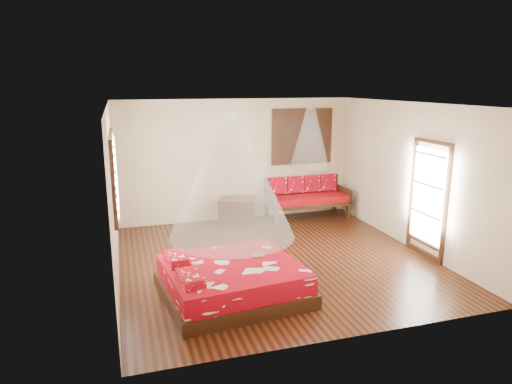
% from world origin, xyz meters
% --- Properties ---
extents(room, '(5.54, 5.54, 2.84)m').
position_xyz_m(room, '(0.00, 0.00, 1.40)').
color(room, black).
rests_on(room, ground).
extents(bed, '(2.23, 2.06, 0.64)m').
position_xyz_m(bed, '(-1.12, -1.17, 0.25)').
color(bed, black).
rests_on(bed, floor).
extents(daybed, '(1.92, 0.85, 0.97)m').
position_xyz_m(daybed, '(1.60, 2.39, 0.52)').
color(daybed, black).
rests_on(daybed, floor).
extents(storage_chest, '(0.98, 0.86, 0.56)m').
position_xyz_m(storage_chest, '(-0.10, 2.45, 0.28)').
color(storage_chest, black).
rests_on(storage_chest, floor).
extents(shutter_panel, '(1.52, 0.06, 1.32)m').
position_xyz_m(shutter_panel, '(1.60, 2.72, 1.90)').
color(shutter_panel, black).
rests_on(shutter_panel, wall_back).
extents(window_left, '(0.10, 1.74, 1.34)m').
position_xyz_m(window_left, '(-2.71, 0.20, 1.70)').
color(window_left, black).
rests_on(window_left, wall_left).
extents(glazed_door, '(0.08, 1.02, 2.16)m').
position_xyz_m(glazed_door, '(2.72, -0.60, 1.07)').
color(glazed_door, black).
rests_on(glazed_door, floor).
extents(wine_tray, '(0.23, 0.23, 0.19)m').
position_xyz_m(wine_tray, '(-0.64, -0.95, 0.55)').
color(wine_tray, brown).
rests_on(wine_tray, bed).
extents(mosquito_net_main, '(1.84, 1.84, 1.80)m').
position_xyz_m(mosquito_net_main, '(-1.10, -1.17, 1.85)').
color(mosquito_net_main, white).
rests_on(mosquito_net_main, ceiling).
extents(mosquito_net_daybed, '(0.90, 0.90, 1.50)m').
position_xyz_m(mosquito_net_daybed, '(1.60, 2.25, 2.00)').
color(mosquito_net_daybed, white).
rests_on(mosquito_net_daybed, ceiling).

